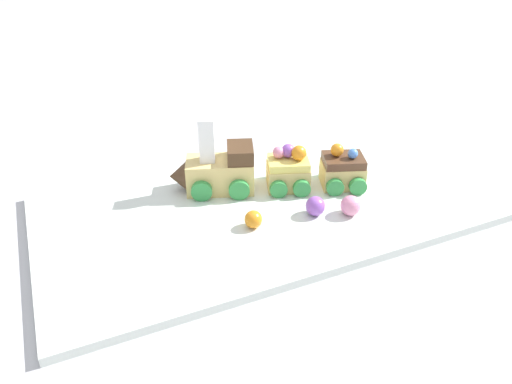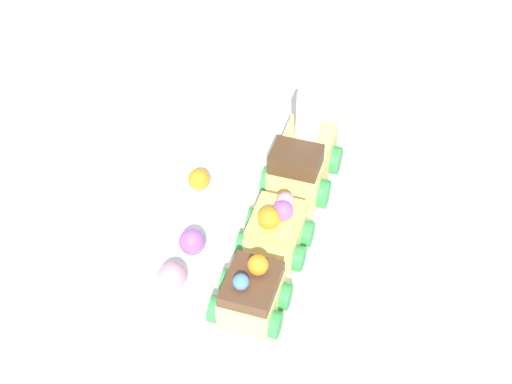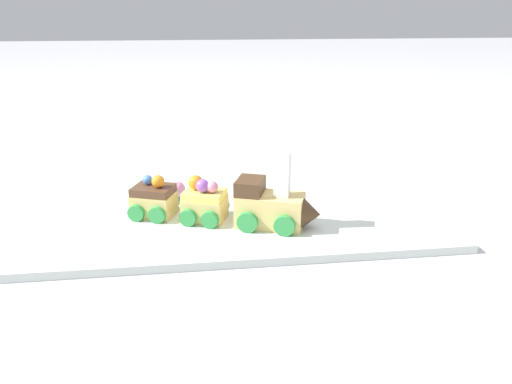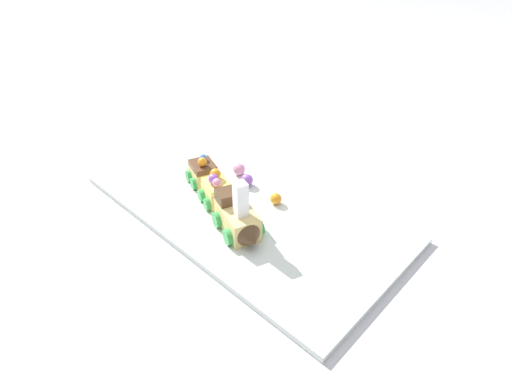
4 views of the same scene
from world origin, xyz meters
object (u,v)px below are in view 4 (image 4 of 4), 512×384
Objects in this scene: cake_train_locomotive at (239,219)px; cake_car_lemon at (217,191)px; gumball_orange at (276,199)px; gumball_pink at (239,169)px; gumball_purple at (247,180)px; cake_car_chocolate at (204,173)px.

cake_car_lemon is (-0.10, 0.04, -0.00)m from cake_train_locomotive.
gumball_orange is 0.14m from gumball_pink.
gumball_purple reaches higher than gumball_orange.
gumball_orange is (0.17, 0.05, -0.01)m from cake_car_chocolate.
cake_car_lemon is at bearing -139.75° from gumball_orange.
cake_car_lemon is 0.08m from gumball_purple.
cake_car_lemon is at bearing -67.03° from gumball_pink.
cake_car_chocolate is at bearing 179.84° from cake_car_lemon.
cake_train_locomotive is at bearing -43.85° from gumball_pink.
gumball_pink reaches higher than gumball_purple.
gumball_pink is at bearing 168.95° from gumball_orange.
cake_car_chocolate is 3.09× the size of gumball_purple.
cake_car_lemon is 3.50× the size of gumball_orange.
cake_train_locomotive reaches higher than gumball_orange.
cake_train_locomotive reaches higher than gumball_pink.
cake_train_locomotive is 4.91× the size of gumball_purple.
gumball_purple is 0.96× the size of gumball_pink.
gumball_pink is (-0.14, 0.14, -0.02)m from cake_train_locomotive.
cake_train_locomotive is 0.20m from gumball_pink.
gumball_pink is (0.03, 0.07, -0.01)m from cake_car_chocolate.
cake_car_lemon is 2.96× the size of gumball_pink.
cake_car_chocolate reaches higher than gumball_purple.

